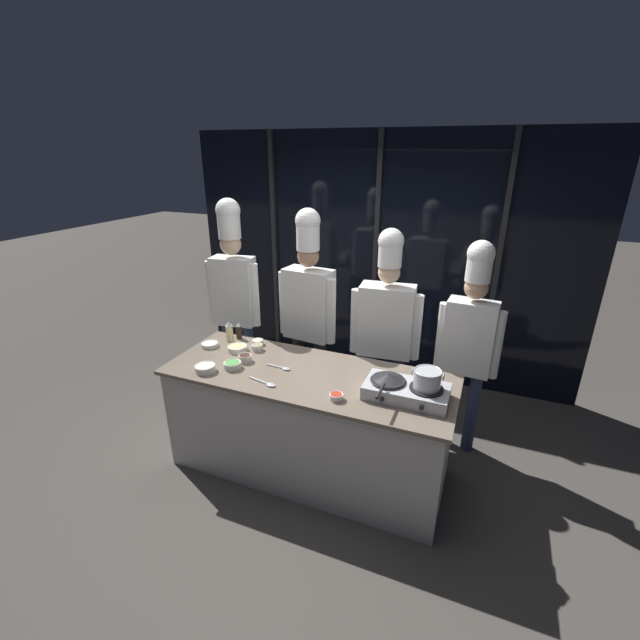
{
  "coord_description": "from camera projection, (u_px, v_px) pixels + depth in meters",
  "views": [
    {
      "loc": [
        1.18,
        -2.64,
        2.51
      ],
      "look_at": [
        0.0,
        0.25,
        1.25
      ],
      "focal_mm": 24.0,
      "sensor_mm": 36.0,
      "label": 1
    }
  ],
  "objects": [
    {
      "name": "ground_plane",
      "position": [
        309.0,
        467.0,
        3.62
      ],
      "size": [
        24.0,
        24.0,
        0.0
      ],
      "primitive_type": "plane",
      "color": "#47423D"
    },
    {
      "name": "window_wall_back",
      "position": [
        376.0,
        260.0,
        4.76
      ],
      "size": [
        4.41,
        0.09,
        2.7
      ],
      "color": "black",
      "rests_on": "ground_plane"
    },
    {
      "name": "demo_counter",
      "position": [
        308.0,
        422.0,
        3.45
      ],
      "size": [
        2.24,
        0.84,
        0.9
      ],
      "color": "beige",
      "rests_on": "ground_plane"
    },
    {
      "name": "portable_stove",
      "position": [
        406.0,
        391.0,
        2.95
      ],
      "size": [
        0.57,
        0.32,
        0.11
      ],
      "color": "#B2B5BA",
      "rests_on": "demo_counter"
    },
    {
      "name": "frying_pan",
      "position": [
        388.0,
        378.0,
        2.96
      ],
      "size": [
        0.25,
        0.43,
        0.05
      ],
      "color": "#232326",
      "rests_on": "portable_stove"
    },
    {
      "name": "stock_pot",
      "position": [
        427.0,
        379.0,
        2.86
      ],
      "size": [
        0.21,
        0.19,
        0.13
      ],
      "color": "#B7BABF",
      "rests_on": "portable_stove"
    },
    {
      "name": "squeeze_bottle_soy",
      "position": [
        239.0,
        331.0,
        3.86
      ],
      "size": [
        0.05,
        0.05,
        0.15
      ],
      "color": "#332319",
      "rests_on": "demo_counter"
    },
    {
      "name": "squeeze_bottle_oil",
      "position": [
        229.0,
        332.0,
        3.8
      ],
      "size": [
        0.06,
        0.06,
        0.19
      ],
      "color": "beige",
      "rests_on": "demo_counter"
    },
    {
      "name": "prep_bowl_soy_glaze",
      "position": [
        245.0,
        358.0,
        3.46
      ],
      "size": [
        0.11,
        0.11,
        0.06
      ],
      "color": "silver",
      "rests_on": "demo_counter"
    },
    {
      "name": "prep_bowl_ginger",
      "position": [
        238.0,
        348.0,
        3.65
      ],
      "size": [
        0.17,
        0.17,
        0.05
      ],
      "color": "silver",
      "rests_on": "demo_counter"
    },
    {
      "name": "prep_bowl_rice",
      "position": [
        210.0,
        344.0,
        3.72
      ],
      "size": [
        0.15,
        0.15,
        0.04
      ],
      "color": "silver",
      "rests_on": "demo_counter"
    },
    {
      "name": "prep_bowl_scallions",
      "position": [
        232.0,
        365.0,
        3.36
      ],
      "size": [
        0.14,
        0.14,
        0.05
      ],
      "color": "silver",
      "rests_on": "demo_counter"
    },
    {
      "name": "prep_bowl_mushrooms",
      "position": [
        257.0,
        347.0,
        3.65
      ],
      "size": [
        0.1,
        0.1,
        0.05
      ],
      "color": "silver",
      "rests_on": "demo_counter"
    },
    {
      "name": "prep_bowl_chili_flakes",
      "position": [
        336.0,
        396.0,
        2.94
      ],
      "size": [
        0.1,
        0.1,
        0.04
      ],
      "color": "silver",
      "rests_on": "demo_counter"
    },
    {
      "name": "prep_bowl_garlic",
      "position": [
        205.0,
        368.0,
        3.3
      ],
      "size": [
        0.16,
        0.16,
        0.05
      ],
      "color": "silver",
      "rests_on": "demo_counter"
    },
    {
      "name": "prep_bowl_noodles",
      "position": [
        258.0,
        342.0,
        3.76
      ],
      "size": [
        0.1,
        0.1,
        0.05
      ],
      "color": "silver",
      "rests_on": "demo_counter"
    },
    {
      "name": "serving_spoon_slotted",
      "position": [
        283.0,
        368.0,
        3.35
      ],
      "size": [
        0.21,
        0.05,
        0.02
      ],
      "color": "#B2B5BA",
      "rests_on": "demo_counter"
    },
    {
      "name": "serving_spoon_solid",
      "position": [
        267.0,
        384.0,
        3.13
      ],
      "size": [
        0.25,
        0.08,
        0.02
      ],
      "color": "#B2B5BA",
      "rests_on": "demo_counter"
    },
    {
      "name": "chef_head",
      "position": [
        234.0,
        287.0,
        4.22
      ],
      "size": [
        0.54,
        0.27,
        2.09
      ],
      "rotation": [
        0.0,
        0.0,
        3.29
      ],
      "color": "#2D3856",
      "rests_on": "ground_plane"
    },
    {
      "name": "chef_sous",
      "position": [
        309.0,
        303.0,
        3.98
      ],
      "size": [
        0.59,
        0.28,
        2.03
      ],
      "rotation": [
        0.0,
        0.0,
        3.03
      ],
      "color": "#232326",
      "rests_on": "ground_plane"
    },
    {
      "name": "chef_line",
      "position": [
        386.0,
        322.0,
        3.75
      ],
      "size": [
        0.62,
        0.29,
        1.91
      ],
      "rotation": [
        0.0,
        0.0,
        3.24
      ],
      "color": "#2D3856",
      "rests_on": "ground_plane"
    },
    {
      "name": "chef_pastry",
      "position": [
        470.0,
        334.0,
        3.47
      ],
      "size": [
        0.51,
        0.23,
        1.87
      ],
      "rotation": [
        0.0,
        0.0,
        3.07
      ],
      "color": "#2D3856",
      "rests_on": "ground_plane"
    }
  ]
}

